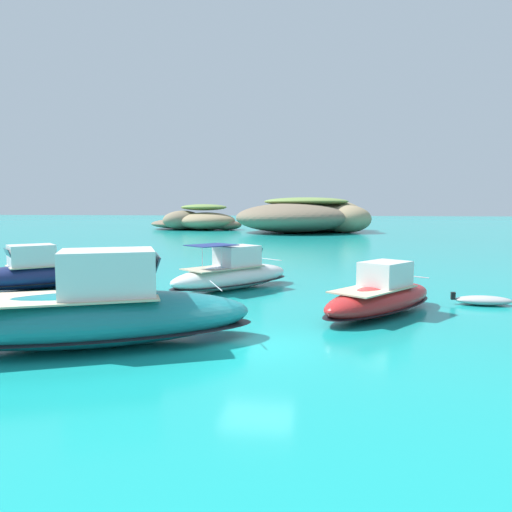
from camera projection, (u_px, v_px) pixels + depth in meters
ground_plane at (257, 347)px, 16.87m from camera, size 400.00×400.00×0.00m
islet_large at (311, 218)px, 89.87m from camera, size 28.61×32.00×6.08m
islet_small at (196, 221)px, 97.18m from camera, size 21.75×20.55×4.88m
motorboat_teal at (94, 314)px, 16.92m from camera, size 11.55×7.45×3.27m
motorboat_white at (232, 274)px, 28.44m from camera, size 7.22×8.00×2.61m
motorboat_red at (381, 297)px, 21.85m from camera, size 6.51×7.63×2.30m
motorboat_navy at (39, 274)px, 28.64m from camera, size 8.09×7.65×2.53m
dinghy_tender at (483, 300)px, 23.92m from camera, size 2.82×1.17×0.58m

